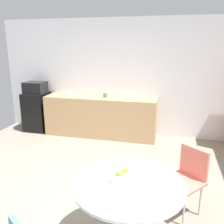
{
  "coord_description": "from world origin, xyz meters",
  "views": [
    {
      "loc": [
        1.01,
        -2.49,
        2.03
      ],
      "look_at": [
        0.06,
        1.32,
        0.95
      ],
      "focal_mm": 39.49,
      "sensor_mm": 36.0,
      "label": 1
    }
  ],
  "objects": [
    {
      "name": "ground_plane",
      "position": [
        0.0,
        0.0,
        0.0
      ],
      "size": [
        6.0,
        6.0,
        0.0
      ],
      "primitive_type": "plane",
      "color": "gray"
    },
    {
      "name": "wall_back",
      "position": [
        0.0,
        3.0,
        1.3
      ],
      "size": [
        6.0,
        0.1,
        2.6
      ],
      "primitive_type": "cube",
      "color": "silver",
      "rests_on": "ground_plane"
    },
    {
      "name": "counter_block",
      "position": [
        -0.53,
        2.65,
        0.45
      ],
      "size": [
        2.51,
        0.6,
        0.9
      ],
      "primitive_type": "cube",
      "color": "tan",
      "rests_on": "ground_plane"
    },
    {
      "name": "mini_fridge",
      "position": [
        -2.14,
        2.65,
        0.46
      ],
      "size": [
        0.54,
        0.54,
        0.92
      ],
      "primitive_type": "cube",
      "color": "black",
      "rests_on": "ground_plane"
    },
    {
      "name": "microwave",
      "position": [
        -2.14,
        2.65,
        1.05
      ],
      "size": [
        0.48,
        0.38,
        0.26
      ],
      "primitive_type": "cube",
      "color": "black",
      "rests_on": "mini_fridge"
    },
    {
      "name": "round_table",
      "position": [
        0.66,
        -0.41,
        0.6
      ],
      "size": [
        1.09,
        1.09,
        0.74
      ],
      "color": "silver",
      "rests_on": "ground_plane"
    },
    {
      "name": "chair_coral",
      "position": [
        1.26,
        0.33,
        0.52
      ],
      "size": [
        0.59,
        0.59,
        0.83
      ],
      "color": "silver",
      "rests_on": "ground_plane"
    },
    {
      "name": "fruit_bowl",
      "position": [
        0.6,
        -0.37,
        0.78
      ],
      "size": [
        0.26,
        0.26,
        0.11
      ],
      "color": "silver",
      "rests_on": "round_table"
    },
    {
      "name": "mug_white",
      "position": [
        -1.27,
        2.58,
        0.95
      ],
      "size": [
        0.13,
        0.08,
        0.09
      ],
      "color": "white",
      "rests_on": "counter_block"
    },
    {
      "name": "mug_green",
      "position": [
        -0.42,
        2.63,
        0.95
      ],
      "size": [
        0.13,
        0.08,
        0.09
      ],
      "color": "#338C59",
      "rests_on": "counter_block"
    }
  ]
}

